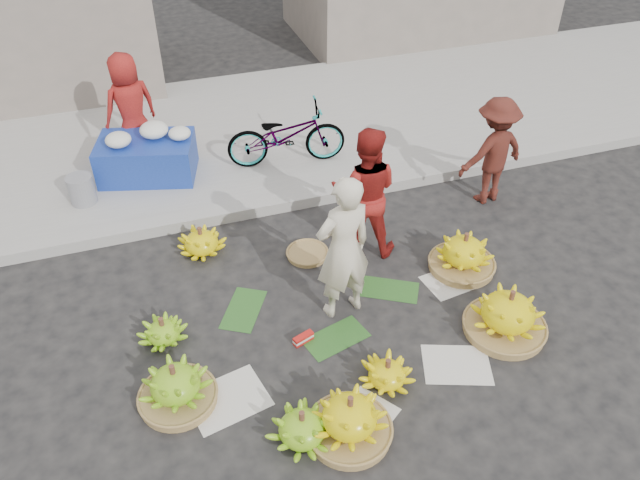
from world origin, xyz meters
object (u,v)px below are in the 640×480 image
object	(u,v)px
vendor_cream	(343,249)
bicycle	(286,135)
banana_bunch_0	(176,386)
banana_bunch_4	(508,314)
flower_table	(147,155)

from	to	relation	value
vendor_cream	bicycle	xyz separation A→B (m)	(0.23, 2.90, -0.28)
banana_bunch_0	vendor_cream	world-z (taller)	vendor_cream
banana_bunch_4	banana_bunch_0	bearing A→B (deg)	177.02
vendor_cream	banana_bunch_0	bearing A→B (deg)	10.59
banana_bunch_4	flower_table	xyz separation A→B (m)	(-3.11, 4.00, 0.18)
flower_table	banana_bunch_0	bearing A→B (deg)	-77.55
banana_bunch_0	flower_table	size ratio (longest dim) A/B	0.50
flower_table	bicycle	size ratio (longest dim) A/B	0.86
flower_table	banana_bunch_4	bearing A→B (deg)	-36.79
vendor_cream	flower_table	xyz separation A→B (m)	(-1.64, 3.18, -0.41)
vendor_cream	bicycle	bearing A→B (deg)	-103.62
vendor_cream	flower_table	distance (m)	3.60
banana_bunch_4	flower_table	distance (m)	5.08
banana_bunch_0	bicycle	size ratio (longest dim) A/B	0.43
bicycle	vendor_cream	bearing A→B (deg)	-177.33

